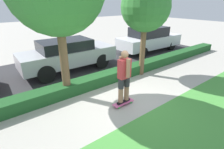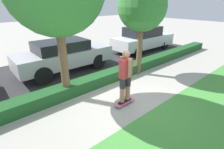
% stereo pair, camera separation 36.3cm
% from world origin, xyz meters
% --- Properties ---
extents(ground_plane, '(60.00, 60.00, 0.00)m').
position_xyz_m(ground_plane, '(0.00, 0.00, 0.00)').
color(ground_plane, '#ADA89E').
extents(street_asphalt, '(18.50, 5.00, 0.01)m').
position_xyz_m(street_asphalt, '(0.00, 4.20, 0.00)').
color(street_asphalt, '#2D2D30').
rests_on(street_asphalt, ground_plane).
extents(hedge_row, '(18.50, 0.60, 0.44)m').
position_xyz_m(hedge_row, '(0.00, 1.60, 0.22)').
color(hedge_row, '#1E5123').
rests_on(hedge_row, ground_plane).
extents(skateboard, '(0.77, 0.24, 0.10)m').
position_xyz_m(skateboard, '(-0.22, -0.19, 0.08)').
color(skateboard, '#DB5B93').
rests_on(skateboard, ground_plane).
extents(skater_person, '(0.51, 0.46, 1.77)m').
position_xyz_m(skater_person, '(-0.22, -0.19, 1.04)').
color(skater_person, black).
rests_on(skater_person, skateboard).
extents(tree_mid, '(2.06, 2.06, 4.03)m').
position_xyz_m(tree_mid, '(2.23, 1.33, 2.97)').
color(tree_mid, brown).
rests_on(tree_mid, ground_plane).
extents(parked_car_middle, '(4.59, 1.82, 1.53)m').
position_xyz_m(parked_car_middle, '(-0.24, 3.91, 0.83)').
color(parked_car_middle, '#B7B7BC').
rests_on(parked_car_middle, ground_plane).
extents(parked_car_rear, '(4.72, 1.85, 1.64)m').
position_xyz_m(parked_car_rear, '(5.71, 3.91, 0.83)').
color(parked_car_rear, silver).
rests_on(parked_car_rear, ground_plane).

